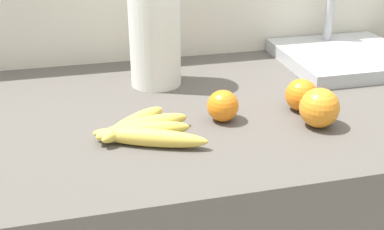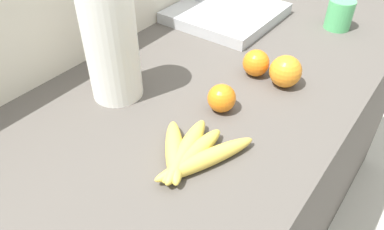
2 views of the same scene
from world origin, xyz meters
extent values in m
cube|color=silver|center=(0.00, 0.37, 0.65)|extent=(2.19, 0.06, 1.30)
ellipsoid|color=#E5C24C|center=(-0.34, -0.15, 0.91)|extent=(0.21, 0.12, 0.03)
ellipsoid|color=#DBC44C|center=(-0.34, -0.12, 0.91)|extent=(0.18, 0.04, 0.03)
ellipsoid|color=#E0C24C|center=(-0.34, -0.10, 0.91)|extent=(0.19, 0.08, 0.04)
ellipsoid|color=#DFC24C|center=(-0.36, -0.09, 0.91)|extent=(0.15, 0.14, 0.04)
sphere|color=orange|center=(-0.17, -0.08, 0.92)|extent=(0.06, 0.06, 0.06)
sphere|color=orange|center=(0.00, -0.07, 0.92)|extent=(0.07, 0.07, 0.07)
sphere|color=orange|center=(0.00, -0.15, 0.93)|extent=(0.08, 0.08, 0.08)
cylinder|color=white|center=(-0.27, 0.16, 1.02)|extent=(0.12, 0.12, 0.27)
cylinder|color=gray|center=(-0.27, 0.16, 1.04)|extent=(0.02, 0.02, 0.30)
cube|color=#B7BABF|center=(0.24, 0.18, 0.91)|extent=(0.32, 0.32, 0.03)
cylinder|color=#B2B2B7|center=(0.24, 0.29, 1.01)|extent=(0.02, 0.02, 0.17)
camera|label=1|loc=(-0.46, -0.96, 1.33)|focal=47.17mm
camera|label=2|loc=(-0.75, -0.42, 1.41)|focal=34.68mm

